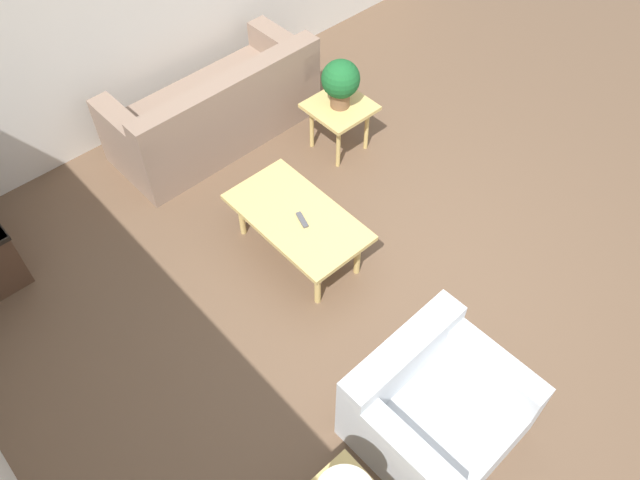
{
  "coord_description": "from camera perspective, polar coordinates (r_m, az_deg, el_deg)",
  "views": [
    {
      "loc": [
        -1.78,
        2.45,
        4.09
      ],
      "look_at": [
        0.36,
        0.51,
        0.55
      ],
      "focal_mm": 35.0,
      "sensor_mm": 36.0,
      "label": 1
    }
  ],
  "objects": [
    {
      "name": "sofa",
      "position": [
        6.06,
        -9.44,
        11.58
      ],
      "size": [
        0.88,
        1.99,
        0.83
      ],
      "rotation": [
        0.0,
        0.0,
        1.59
      ],
      "color": "gray",
      "rests_on": "ground_plane"
    },
    {
      "name": "ground_plane",
      "position": [
        5.09,
        7.05,
        -3.24
      ],
      "size": [
        14.0,
        14.0,
        0.0
      ],
      "primitive_type": "plane",
      "color": "brown"
    },
    {
      "name": "armchair",
      "position": [
        4.23,
        10.26,
        -14.87
      ],
      "size": [
        0.92,
        1.0,
        0.73
      ],
      "rotation": [
        0.0,
        0.0,
        -1.55
      ],
      "color": "silver",
      "rests_on": "ground_plane"
    },
    {
      "name": "remote_control",
      "position": [
        4.81,
        -1.65,
        1.85
      ],
      "size": [
        0.16,
        0.09,
        0.02
      ],
      "color": "#4C4C51",
      "rests_on": "coffee_table"
    },
    {
      "name": "potted_plant",
      "position": [
        5.6,
        1.9,
        14.33
      ],
      "size": [
        0.34,
        0.34,
        0.46
      ],
      "color": "brown",
      "rests_on": "side_table_plant"
    },
    {
      "name": "side_table_plant",
      "position": [
        5.8,
        1.81,
        11.64
      ],
      "size": [
        0.54,
        0.54,
        0.5
      ],
      "color": "tan",
      "rests_on": "ground_plane"
    },
    {
      "name": "coffee_table",
      "position": [
        4.89,
        -2.09,
        1.89
      ],
      "size": [
        1.15,
        0.63,
        0.45
      ],
      "color": "tan",
      "rests_on": "ground_plane"
    }
  ]
}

